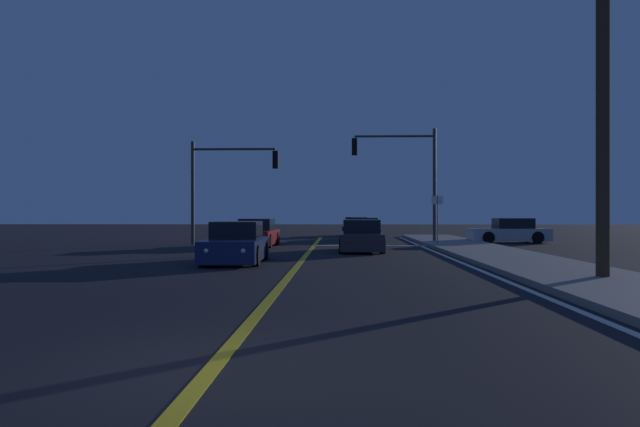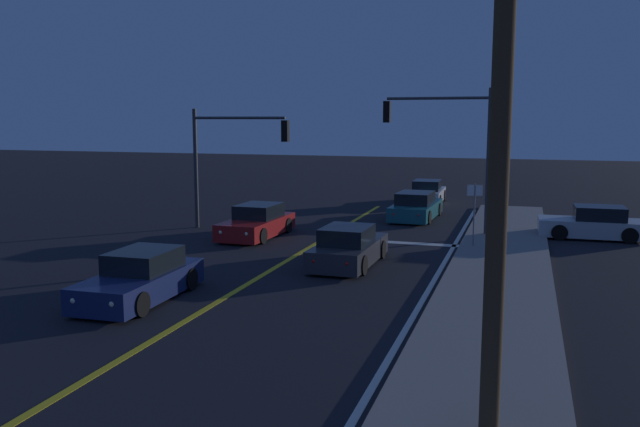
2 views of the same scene
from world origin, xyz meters
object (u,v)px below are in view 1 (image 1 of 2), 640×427
at_px(car_lead_oncoming_red, 256,234).
at_px(street_sign_corner, 437,212).
at_px(utility_pole_right, 603,61).
at_px(car_far_approaching_silver, 509,232).
at_px(car_distant_tail_teal, 364,230).
at_px(traffic_signal_near_right, 405,166).
at_px(traffic_signal_far_left, 225,175).
at_px(car_following_oncoming_navy, 236,245).
at_px(car_mid_block_white, 356,228).
at_px(car_parked_curb_charcoal, 361,238).

height_order(car_lead_oncoming_red, street_sign_corner, street_sign_corner).
bearing_deg(street_sign_corner, utility_pole_right, -84.69).
bearing_deg(car_far_approaching_silver, car_lead_oncoming_red, 104.82).
distance_m(car_distant_tail_teal, car_lead_oncoming_red, 8.74).
relative_size(car_lead_oncoming_red, car_far_approaching_silver, 1.03).
relative_size(traffic_signal_near_right, traffic_signal_far_left, 1.15).
distance_m(traffic_signal_near_right, traffic_signal_far_left, 9.44).
xyz_separation_m(car_following_oncoming_navy, car_distant_tail_teal, (4.81, 16.56, 0.00)).
xyz_separation_m(car_following_oncoming_navy, car_mid_block_white, (4.46, 22.82, -0.00)).
height_order(car_following_oncoming_navy, utility_pole_right, utility_pole_right).
bearing_deg(traffic_signal_far_left, car_mid_block_white, 59.30).
bearing_deg(car_distant_tail_teal, traffic_signal_near_right, -61.48).
bearing_deg(car_parked_curb_charcoal, traffic_signal_far_left, 142.81).
xyz_separation_m(car_distant_tail_teal, traffic_signal_near_right, (2.02, -4.06, 3.51)).
distance_m(car_mid_block_white, traffic_signal_near_right, 11.15).
bearing_deg(car_far_approaching_silver, traffic_signal_near_right, 99.33).
bearing_deg(car_mid_block_white, car_far_approaching_silver, -49.96).
xyz_separation_m(car_distant_tail_teal, car_far_approaching_silver, (7.81, -3.01, -0.00)).
bearing_deg(car_mid_block_white, traffic_signal_far_left, -122.01).
bearing_deg(street_sign_corner, car_far_approaching_silver, 40.37).
xyz_separation_m(car_parked_curb_charcoal, car_mid_block_white, (0.17, 17.04, -0.00)).
bearing_deg(car_following_oncoming_navy, car_parked_curb_charcoal, -127.93).
xyz_separation_m(car_following_oncoming_navy, car_lead_oncoming_red, (-0.72, 9.79, 0.00)).
distance_m(traffic_signal_near_right, street_sign_corner, 3.91).
relative_size(car_distant_tail_teal, utility_pole_right, 0.48).
relative_size(car_far_approaching_silver, utility_pole_right, 0.43).
bearing_deg(traffic_signal_near_right, car_following_oncoming_navy, 61.38).
distance_m(car_mid_block_white, traffic_signal_far_left, 13.95).
relative_size(car_lead_oncoming_red, car_mid_block_white, 1.05).
bearing_deg(traffic_signal_far_left, traffic_signal_near_right, 8.54).
bearing_deg(car_following_oncoming_navy, traffic_signal_far_left, -78.72).
xyz_separation_m(traffic_signal_far_left, utility_pole_right, (11.99, -16.46, 1.56)).
relative_size(car_mid_block_white, car_far_approaching_silver, 0.98).
height_order(car_following_oncoming_navy, traffic_signal_near_right, traffic_signal_near_right).
relative_size(car_distant_tail_teal, car_far_approaching_silver, 1.12).
bearing_deg(street_sign_corner, car_parked_curb_charcoal, -134.11).
xyz_separation_m(car_parked_curb_charcoal, traffic_signal_near_right, (2.54, 6.72, 3.51)).
xyz_separation_m(car_mid_block_white, car_far_approaching_silver, (8.15, -9.27, 0.00)).
height_order(traffic_signal_far_left, street_sign_corner, traffic_signal_far_left).
relative_size(traffic_signal_near_right, street_sign_corner, 2.45).
height_order(traffic_signal_near_right, traffic_signal_far_left, traffic_signal_near_right).
bearing_deg(traffic_signal_near_right, utility_pole_right, 98.48).
xyz_separation_m(car_following_oncoming_navy, traffic_signal_far_left, (-2.50, 11.11, 3.00)).
bearing_deg(car_far_approaching_silver, utility_pole_right, 169.67).
bearing_deg(traffic_signal_far_left, utility_pole_right, -53.94).
distance_m(car_lead_oncoming_red, car_mid_block_white, 14.02).
xyz_separation_m(car_following_oncoming_navy, utility_pole_right, (9.49, -5.36, 4.56)).
bearing_deg(utility_pole_right, traffic_signal_far_left, 126.06).
xyz_separation_m(car_far_approaching_silver, traffic_signal_far_left, (-15.11, -2.45, 3.00)).
bearing_deg(traffic_signal_near_right, traffic_signal_far_left, 8.54).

